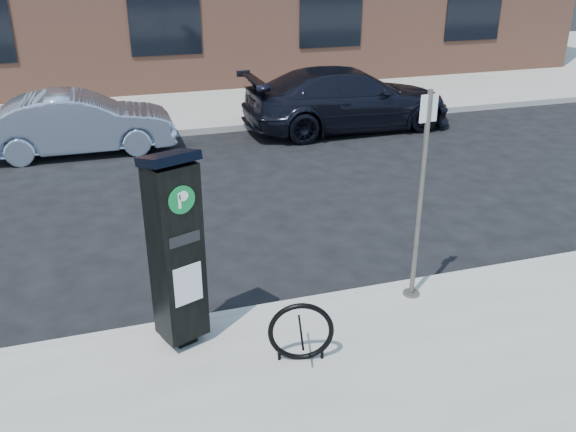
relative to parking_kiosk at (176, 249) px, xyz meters
name	(u,v)px	position (x,y,z in m)	size (l,w,h in m)	color
ground	(301,310)	(1.51, 0.41, -1.28)	(120.00, 120.00, 0.00)	black
sidewalk_far	(162,82)	(1.51, 14.41, -1.20)	(60.00, 12.00, 0.15)	gray
curb_near	(302,306)	(1.51, 0.39, -1.20)	(60.00, 0.12, 0.16)	#9E9B93
curb_far	(193,132)	(1.51, 8.43, -1.20)	(60.00, 0.12, 0.16)	#9E9B93
parking_kiosk	(176,249)	(0.00, 0.00, 0.00)	(0.63, 0.60, 2.20)	black
sign_pole	(420,200)	(2.86, 0.11, 0.15)	(0.23, 0.21, 2.57)	#59544F
bike_rack	(301,332)	(1.13, -0.70, -0.79)	(0.68, 0.23, 0.69)	black
car_silver	(79,123)	(-1.01, 7.81, -0.63)	(1.38, 3.97, 1.31)	#98A8C2
car_dark	(348,99)	(5.21, 7.81, -0.54)	(2.08, 5.11, 1.48)	black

